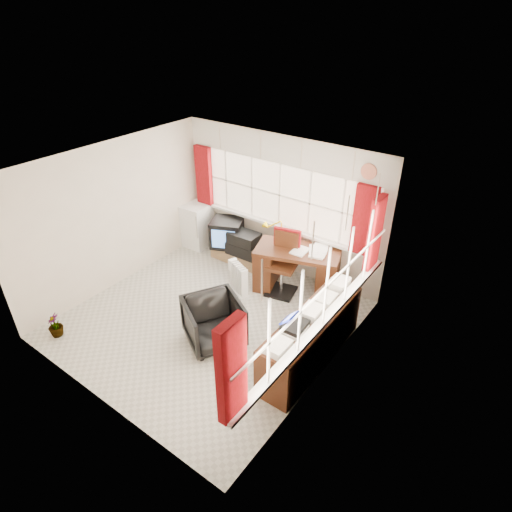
# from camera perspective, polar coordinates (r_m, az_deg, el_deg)

# --- Properties ---
(ground) EXTENTS (4.00, 4.00, 0.00)m
(ground) POSITION_cam_1_polar(r_m,az_deg,el_deg) (6.92, -6.32, -8.36)
(ground) COLOR beige
(ground) RESTS_ON ground
(room_walls) EXTENTS (4.00, 4.00, 4.00)m
(room_walls) POSITION_cam_1_polar(r_m,az_deg,el_deg) (6.08, -7.13, 2.62)
(room_walls) COLOR beige
(room_walls) RESTS_ON ground
(window_back) EXTENTS (3.70, 0.12, 3.60)m
(window_back) POSITION_cam_1_polar(r_m,az_deg,el_deg) (7.69, 2.95, 4.57)
(window_back) COLOR #FFE6C9
(window_back) RESTS_ON room_walls
(window_right) EXTENTS (0.12, 3.70, 3.60)m
(window_right) POSITION_cam_1_polar(r_m,az_deg,el_deg) (5.45, 8.69, -8.33)
(window_right) COLOR #FFE6C9
(window_right) RESTS_ON room_walls
(curtains) EXTENTS (3.83, 3.83, 1.15)m
(curtains) POSITION_cam_1_polar(r_m,az_deg,el_deg) (6.26, 4.95, 3.14)
(curtains) COLOR maroon
(curtains) RESTS_ON room_walls
(overhead_cabinets) EXTENTS (3.98, 3.98, 0.48)m
(overhead_cabinets) POSITION_cam_1_polar(r_m,az_deg,el_deg) (5.95, 6.04, 9.97)
(overhead_cabinets) COLOR silver
(overhead_cabinets) RESTS_ON room_walls
(desk) EXTENTS (1.54, 1.09, 0.84)m
(desk) POSITION_cam_1_polar(r_m,az_deg,el_deg) (7.31, 5.46, -1.60)
(desk) COLOR #492211
(desk) RESTS_ON ground
(desk_lamp) EXTENTS (0.15, 0.12, 0.42)m
(desk_lamp) POSITION_cam_1_polar(r_m,az_deg,el_deg) (7.18, 3.38, 3.87)
(desk_lamp) COLOR yellow
(desk_lamp) RESTS_ON desk
(task_chair) EXTENTS (0.57, 0.59, 1.13)m
(task_chair) POSITION_cam_1_polar(r_m,az_deg,el_deg) (7.23, 3.80, -0.49)
(task_chair) COLOR black
(task_chair) RESTS_ON ground
(office_chair) EXTENTS (1.08, 1.07, 0.73)m
(office_chair) POSITION_cam_1_polar(r_m,az_deg,el_deg) (6.28, -5.63, -8.80)
(office_chair) COLOR black
(office_chair) RESTS_ON ground
(radiator) EXTENTS (0.44, 0.31, 0.61)m
(radiator) POSITION_cam_1_polar(r_m,az_deg,el_deg) (7.25, -2.25, -3.66)
(radiator) COLOR white
(radiator) RESTS_ON ground
(credenza) EXTENTS (0.50, 2.00, 0.85)m
(credenza) POSITION_cam_1_polar(r_m,az_deg,el_deg) (6.02, 7.38, -10.65)
(credenza) COLOR #492211
(credenza) RESTS_ON ground
(file_tray) EXTENTS (0.29, 0.36, 0.12)m
(file_tray) POSITION_cam_1_polar(r_m,az_deg,el_deg) (5.51, 5.18, -9.40)
(file_tray) COLOR black
(file_tray) RESTS_ON credenza
(tv_bench) EXTENTS (1.40, 0.50, 0.25)m
(tv_bench) POSITION_cam_1_polar(r_m,az_deg,el_deg) (8.21, -1.27, -0.10)
(tv_bench) COLOR #A17850
(tv_bench) RESTS_ON ground
(crt_tv) EXTENTS (0.75, 0.73, 0.53)m
(crt_tv) POSITION_cam_1_polar(r_m,az_deg,el_deg) (8.24, -3.87, 3.10)
(crt_tv) COLOR black
(crt_tv) RESTS_ON tv_bench
(hifi_stack) EXTENTS (0.63, 0.41, 0.44)m
(hifi_stack) POSITION_cam_1_polar(r_m,az_deg,el_deg) (7.96, -1.59, 1.64)
(hifi_stack) COLOR black
(hifi_stack) RESTS_ON tv_bench
(mini_fridge) EXTENTS (0.54, 0.54, 0.89)m
(mini_fridge) POSITION_cam_1_polar(r_m,az_deg,el_deg) (8.76, -7.92, 4.11)
(mini_fridge) COLOR white
(mini_fridge) RESTS_ON ground
(spray_bottle_a) EXTENTS (0.14, 0.14, 0.26)m
(spray_bottle_a) POSITION_cam_1_polar(r_m,az_deg,el_deg) (7.54, -2.71, -3.18)
(spray_bottle_a) COLOR white
(spray_bottle_a) RESTS_ON ground
(spray_bottle_b) EXTENTS (0.10, 0.10, 0.17)m
(spray_bottle_b) POSITION_cam_1_polar(r_m,az_deg,el_deg) (7.54, -2.30, -3.61)
(spray_bottle_b) COLOR #89CCC7
(spray_bottle_b) RESTS_ON ground
(flower_vase) EXTENTS (0.29, 0.29, 0.38)m
(flower_vase) POSITION_cam_1_polar(r_m,az_deg,el_deg) (7.13, -25.22, -8.35)
(flower_vase) COLOR black
(flower_vase) RESTS_ON ground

